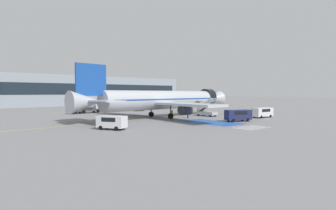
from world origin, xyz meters
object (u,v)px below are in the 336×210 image
ground_crew_0 (172,114)px  service_van_1 (238,114)px  boarding_stairs_forward (206,112)px  fuel_tanker (84,107)px  ground_crew_1 (188,114)px  terminal_building (40,90)px  service_van_2 (112,121)px  airliner (164,100)px  service_van_0 (262,112)px

ground_crew_0 → service_van_1: bearing=-18.7°
boarding_stairs_forward → ground_crew_0: boarding_stairs_forward is taller
fuel_tanker → ground_crew_1: size_ratio=5.55×
terminal_building → ground_crew_1: bearing=-80.7°
boarding_stairs_forward → service_van_2: size_ratio=1.17×
ground_crew_0 → boarding_stairs_forward: bearing=41.0°
terminal_building → airliner: bearing=-82.4°
airliner → service_van_2: bearing=-64.7°
service_van_2 → boarding_stairs_forward: bearing=162.5°
service_van_1 → service_van_2: (-23.56, 5.04, -0.09)m
airliner → ground_crew_0: (-0.43, -3.31, -2.77)m
service_van_2 → terminal_building: size_ratio=0.03×
service_van_1 → service_van_2: 24.09m
service_van_2 → terminal_building: bearing=-127.2°
airliner → terminal_building: (-9.02, 67.31, 2.49)m
fuel_tanker → ground_crew_1: (11.82, -27.19, -0.80)m
service_van_1 → service_van_2: size_ratio=1.15×
service_van_2 → ground_crew_0: 18.70m
boarding_stairs_forward → ground_crew_1: size_ratio=3.22×
service_van_0 → fuel_tanker: bearing=-142.2°
service_van_1 → service_van_0: bearing=117.5°
service_van_0 → ground_crew_0: bearing=-119.7°
service_van_2 → ground_crew_0: bearing=171.0°
airliner → service_van_0: 21.58m
fuel_tanker → service_van_0: 44.41m
ground_crew_0 → ground_crew_1: (3.24, -1.37, -0.09)m
fuel_tanker → ground_crew_1: fuel_tanker is taller
ground_crew_0 → service_van_0: bearing=11.0°
boarding_stairs_forward → fuel_tanker: size_ratio=0.58×
airliner → service_van_0: size_ratio=7.57×
airliner → ground_crew_0: 4.33m
fuel_tanker → service_van_2: (-8.79, -32.74, -0.54)m
fuel_tanker → service_van_0: (25.17, -36.59, -0.48)m
service_van_2 → ground_crew_1: 21.35m
boarding_stairs_forward → terminal_building: (-18.57, 71.13, 5.28)m
ground_crew_0 → ground_crew_1: ground_crew_0 is taller
service_van_2 → airliner: bearing=179.2°
service_van_0 → service_van_2: bearing=-93.1°
fuel_tanker → ground_crew_0: bearing=14.0°
airliner → terminal_building: bearing=-177.0°
service_van_0 → service_van_2: size_ratio=1.21×
service_van_1 → ground_crew_0: 13.46m
boarding_stairs_forward → service_van_0: (6.60, -10.26, 0.25)m
airliner → boarding_stairs_forward: (9.56, -3.81, -2.79)m
fuel_tanker → ground_crew_0: (8.58, -25.82, -0.71)m
airliner → service_van_1: airliner is taller
boarding_stairs_forward → service_van_0: size_ratio=0.97×
service_van_0 → service_van_2: 34.18m
airliner → service_van_1: size_ratio=7.93×
service_van_0 → service_van_1: bearing=-80.2°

